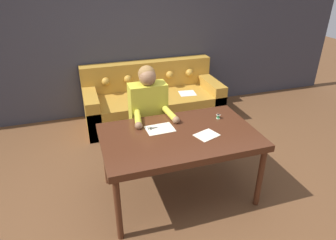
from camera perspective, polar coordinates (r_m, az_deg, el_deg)
The scene contains 9 objects.
ground_plane at distance 3.46m, azimuth -0.15°, elevation -13.55°, with size 16.00×16.00×0.00m, color brown.
wall_back at distance 4.93m, azimuth -8.61°, elevation 15.77°, with size 8.00×0.06×2.60m.
dining_table at distance 3.05m, azimuth 2.22°, elevation -3.78°, with size 1.57×0.96×0.76m.
couch at distance 4.88m, azimuth -2.99°, elevation 3.66°, with size 2.14×0.92×0.89m.
person at distance 3.58m, azimuth -3.71°, elevation 0.51°, with size 0.49×0.61×1.28m.
pattern_paper_main at distance 3.11m, azimuth -1.56°, elevation -1.69°, with size 0.29×0.22×0.00m.
pattern_paper_offcut at distance 3.02m, azimuth 7.38°, elevation -2.87°, with size 0.27×0.24×0.00m.
scissors at distance 3.12m, azimuth -2.55°, elevation -1.53°, with size 0.23×0.08×0.01m.
thread_spool at distance 3.35m, azimuth 9.55°, elevation 0.64°, with size 0.04×0.04×0.05m.
Camera 1 is at (-0.80, -2.49, 2.26)m, focal length 32.00 mm.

